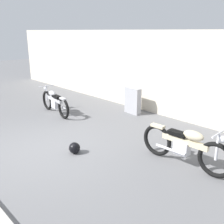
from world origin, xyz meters
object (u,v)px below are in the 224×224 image
Objects in this scene: helmet at (75,148)px; motorcycle_cream at (185,146)px; stone_marker at (133,101)px; motorcycle_silver at (55,102)px.

helmet is 0.13× the size of motorcycle_cream.
stone_marker is 2.63m from motorcycle_silver.
helmet is at bearing 162.69° from motorcycle_silver.
stone_marker is 0.43× the size of motorcycle_cream.
stone_marker is 0.45× the size of motorcycle_silver.
helmet is at bearing -70.36° from stone_marker.
stone_marker is at bearing 109.64° from helmet.
motorcycle_silver is (-2.92, 1.27, 0.29)m from helmet.
motorcycle_cream reaches higher than stone_marker.
motorcycle_cream is (2.03, 1.33, 0.31)m from helmet.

